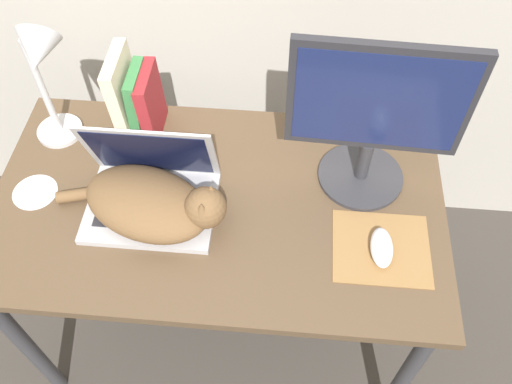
{
  "coord_description": "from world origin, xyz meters",
  "views": [
    {
      "loc": [
        0.18,
        -0.48,
        1.92
      ],
      "look_at": [
        0.11,
        0.31,
        0.85
      ],
      "focal_mm": 38.0,
      "sensor_mm": 36.0,
      "label": 1
    }
  ],
  "objects_px": {
    "laptop": "(151,191)",
    "cd_disc": "(35,192)",
    "cat": "(154,204)",
    "external_monitor": "(375,116)",
    "desk_lamp": "(42,70)",
    "computer_mouse": "(382,247)",
    "book_row": "(136,100)"
  },
  "relations": [
    {
      "from": "cat",
      "to": "computer_mouse",
      "type": "distance_m",
      "value": 0.58
    },
    {
      "from": "desk_lamp",
      "to": "cd_disc",
      "type": "bearing_deg",
      "value": -101.81
    },
    {
      "from": "cat",
      "to": "computer_mouse",
      "type": "xyz_separation_m",
      "value": [
        0.57,
        -0.06,
        -0.04
      ]
    },
    {
      "from": "computer_mouse",
      "to": "desk_lamp",
      "type": "height_order",
      "value": "desk_lamp"
    },
    {
      "from": "cat",
      "to": "desk_lamp",
      "type": "height_order",
      "value": "desk_lamp"
    },
    {
      "from": "computer_mouse",
      "to": "desk_lamp",
      "type": "distance_m",
      "value": 0.96
    },
    {
      "from": "book_row",
      "to": "laptop",
      "type": "bearing_deg",
      "value": -71.85
    },
    {
      "from": "cat",
      "to": "desk_lamp",
      "type": "xyz_separation_m",
      "value": [
        -0.3,
        0.24,
        0.2
      ]
    },
    {
      "from": "cat",
      "to": "book_row",
      "type": "xyz_separation_m",
      "value": [
        -0.1,
        0.31,
        0.06
      ]
    },
    {
      "from": "computer_mouse",
      "to": "book_row",
      "type": "distance_m",
      "value": 0.77
    },
    {
      "from": "external_monitor",
      "to": "computer_mouse",
      "type": "relative_size",
      "value": 3.9
    },
    {
      "from": "laptop",
      "to": "computer_mouse",
      "type": "xyz_separation_m",
      "value": [
        0.59,
        -0.1,
        -0.03
      ]
    },
    {
      "from": "cat",
      "to": "external_monitor",
      "type": "height_order",
      "value": "external_monitor"
    },
    {
      "from": "laptop",
      "to": "external_monitor",
      "type": "height_order",
      "value": "external_monitor"
    },
    {
      "from": "cat",
      "to": "external_monitor",
      "type": "bearing_deg",
      "value": 18.48
    },
    {
      "from": "external_monitor",
      "to": "computer_mouse",
      "type": "xyz_separation_m",
      "value": [
        0.04,
        -0.23,
        -0.22
      ]
    },
    {
      "from": "external_monitor",
      "to": "desk_lamp",
      "type": "relative_size",
      "value": 1.12
    },
    {
      "from": "laptop",
      "to": "desk_lamp",
      "type": "distance_m",
      "value": 0.41
    },
    {
      "from": "external_monitor",
      "to": "book_row",
      "type": "xyz_separation_m",
      "value": [
        -0.63,
        0.13,
        -0.12
      ]
    },
    {
      "from": "cat",
      "to": "laptop",
      "type": "bearing_deg",
      "value": 110.83
    },
    {
      "from": "laptop",
      "to": "cd_disc",
      "type": "distance_m",
      "value": 0.33
    },
    {
      "from": "computer_mouse",
      "to": "cd_disc",
      "type": "distance_m",
      "value": 0.92
    },
    {
      "from": "laptop",
      "to": "cat",
      "type": "xyz_separation_m",
      "value": [
        0.02,
        -0.05,
        0.01
      ]
    },
    {
      "from": "cat",
      "to": "external_monitor",
      "type": "distance_m",
      "value": 0.59
    },
    {
      "from": "laptop",
      "to": "computer_mouse",
      "type": "height_order",
      "value": "laptop"
    },
    {
      "from": "external_monitor",
      "to": "computer_mouse",
      "type": "height_order",
      "value": "external_monitor"
    },
    {
      "from": "book_row",
      "to": "cd_disc",
      "type": "distance_m",
      "value": 0.37
    },
    {
      "from": "external_monitor",
      "to": "computer_mouse",
      "type": "distance_m",
      "value": 0.32
    },
    {
      "from": "cat",
      "to": "computer_mouse",
      "type": "relative_size",
      "value": 4.03
    },
    {
      "from": "laptop",
      "to": "cat",
      "type": "height_order",
      "value": "laptop"
    },
    {
      "from": "cat",
      "to": "desk_lamp",
      "type": "distance_m",
      "value": 0.44
    },
    {
      "from": "external_monitor",
      "to": "desk_lamp",
      "type": "height_order",
      "value": "external_monitor"
    }
  ]
}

